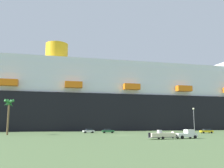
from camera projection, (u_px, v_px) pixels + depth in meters
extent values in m
plane|color=#567042|center=(109.00, 132.00, 104.00)|extent=(600.00, 600.00, 0.00)
cube|color=black|center=(122.00, 113.00, 133.65)|extent=(244.35, 50.22, 17.70)
cube|color=white|center=(122.00, 95.00, 135.26)|extent=(215.12, 45.50, 2.96)
cube|color=white|center=(114.00, 89.00, 134.62)|extent=(200.71, 43.93, 2.96)
cube|color=white|center=(105.00, 84.00, 133.97)|extent=(194.29, 42.61, 2.96)
cube|color=white|center=(97.00, 78.00, 133.33)|extent=(184.87, 41.08, 2.96)
cube|color=white|center=(88.00, 72.00, 132.69)|extent=(176.63, 39.91, 2.96)
cube|color=white|center=(79.00, 66.00, 132.05)|extent=(165.42, 38.33, 2.96)
cylinder|color=yellow|center=(57.00, 53.00, 130.30)|extent=(12.59, 12.59, 10.10)
cube|color=orange|center=(8.00, 82.00, 106.35)|extent=(8.21, 3.77, 2.80)
cube|color=orange|center=(74.00, 85.00, 112.80)|extent=(8.21, 3.77, 2.80)
cube|color=orange|center=(132.00, 87.00, 119.24)|extent=(8.21, 3.77, 2.80)
cube|color=orange|center=(184.00, 89.00, 125.69)|extent=(8.21, 3.77, 2.80)
cube|color=white|center=(186.00, 135.00, 60.30)|extent=(5.87, 2.96, 0.90)
cube|color=white|center=(189.00, 131.00, 60.77)|extent=(2.31, 2.17, 0.90)
cube|color=#26333F|center=(191.00, 132.00, 60.98)|extent=(0.40, 1.67, 0.63)
cylinder|color=black|center=(190.00, 137.00, 61.80)|extent=(0.84, 0.42, 0.80)
cylinder|color=black|center=(195.00, 137.00, 59.94)|extent=(0.84, 0.42, 0.80)
cylinder|color=black|center=(177.00, 137.00, 60.57)|extent=(0.84, 0.42, 0.80)
cylinder|color=black|center=(182.00, 137.00, 58.71)|extent=(0.84, 0.42, 0.80)
cube|color=#595960|center=(162.00, 137.00, 58.02)|extent=(7.14, 2.90, 0.16)
cube|color=#595960|center=(177.00, 137.00, 59.36)|extent=(2.26, 0.52, 0.10)
cylinder|color=black|center=(159.00, 138.00, 58.77)|extent=(0.67, 0.33, 0.64)
cylinder|color=black|center=(163.00, 138.00, 57.01)|extent=(0.67, 0.33, 0.64)
cube|color=beige|center=(162.00, 135.00, 58.10)|extent=(6.55, 2.97, 0.90)
cone|color=beige|center=(175.00, 135.00, 59.26)|extent=(1.48, 1.88, 1.69)
cube|color=silver|center=(160.00, 132.00, 58.02)|extent=(0.96, 1.13, 0.70)
cube|color=black|center=(149.00, 135.00, 57.00)|extent=(0.44, 0.56, 1.10)
cylinder|color=brown|center=(8.00, 119.00, 78.23)|extent=(0.58, 0.58, 10.07)
cone|color=#287233|center=(10.00, 103.00, 79.15)|extent=(1.13, 3.19, 2.54)
cone|color=#287233|center=(10.00, 103.00, 79.29)|extent=(2.38, 3.24, 1.88)
cone|color=#287233|center=(10.00, 103.00, 79.42)|extent=(3.02, 1.32, 2.79)
cone|color=#287233|center=(9.00, 103.00, 79.31)|extent=(2.91, 2.39, 2.59)
cone|color=#287233|center=(8.00, 103.00, 79.17)|extent=(2.22, 3.24, 2.11)
cone|color=#287233|center=(8.00, 103.00, 78.87)|extent=(1.49, 3.30, 2.34)
cone|color=#287233|center=(8.00, 103.00, 78.64)|extent=(3.39, 1.78, 2.02)
cone|color=#287233|center=(9.00, 103.00, 78.65)|extent=(3.32, 1.01, 2.25)
cone|color=#287233|center=(10.00, 103.00, 78.79)|extent=(2.68, 2.62, 2.65)
sphere|color=#287233|center=(9.00, 103.00, 79.01)|extent=(1.10, 1.10, 1.10)
cylinder|color=slate|center=(194.00, 123.00, 73.66)|extent=(0.20, 0.20, 7.84)
sphere|color=#F9F2CC|center=(193.00, 109.00, 74.31)|extent=(0.56, 0.56, 0.56)
cube|color=white|center=(88.00, 131.00, 91.80)|extent=(4.51, 2.71, 0.70)
cube|color=#1E232D|center=(89.00, 129.00, 91.97)|extent=(2.65, 2.15, 0.55)
cylinder|color=black|center=(86.00, 132.00, 90.38)|extent=(0.69, 0.35, 0.66)
cylinder|color=black|center=(84.00, 132.00, 92.15)|extent=(0.69, 0.35, 0.66)
cylinder|color=black|center=(93.00, 132.00, 91.34)|extent=(0.69, 0.35, 0.66)
cylinder|color=black|center=(91.00, 132.00, 93.12)|extent=(0.69, 0.35, 0.66)
cube|color=yellow|center=(206.00, 131.00, 89.81)|extent=(4.72, 2.33, 0.70)
cube|color=#1E232D|center=(207.00, 130.00, 89.93)|extent=(2.70, 1.95, 0.55)
cylinder|color=black|center=(204.00, 132.00, 88.71)|extent=(0.68, 0.28, 0.66)
cylinder|color=black|center=(201.00, 132.00, 90.60)|extent=(0.68, 0.28, 0.66)
cylinder|color=black|center=(212.00, 132.00, 88.92)|extent=(0.68, 0.28, 0.66)
cylinder|color=black|center=(209.00, 132.00, 90.81)|extent=(0.68, 0.28, 0.66)
cube|color=#2D723F|center=(108.00, 131.00, 91.25)|extent=(4.56, 1.87, 0.70)
cube|color=#1E232D|center=(107.00, 130.00, 91.31)|extent=(2.55, 1.67, 0.55)
cylinder|color=black|center=(112.00, 132.00, 92.33)|extent=(0.66, 0.22, 0.66)
cylinder|color=black|center=(112.00, 132.00, 90.52)|extent=(0.66, 0.22, 0.66)
cylinder|color=black|center=(104.00, 132.00, 91.86)|extent=(0.66, 0.22, 0.66)
cylinder|color=black|center=(104.00, 132.00, 90.06)|extent=(0.66, 0.22, 0.66)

